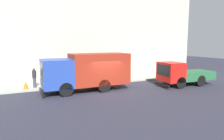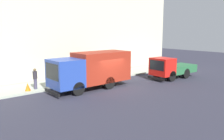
{
  "view_description": "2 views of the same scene",
  "coord_description": "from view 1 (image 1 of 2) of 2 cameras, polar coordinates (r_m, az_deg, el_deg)",
  "views": [
    {
      "loc": [
        -14.22,
        6.39,
        3.97
      ],
      "look_at": [
        1.35,
        -0.96,
        1.61
      ],
      "focal_mm": 32.17,
      "sensor_mm": 36.0,
      "label": 1
    },
    {
      "loc": [
        -14.3,
        12.35,
        4.87
      ],
      "look_at": [
        1.0,
        -0.65,
        1.43
      ],
      "focal_mm": 37.12,
      "sensor_mm": 36.0,
      "label": 2
    }
  ],
  "objects": [
    {
      "name": "ground",
      "position": [
        16.09,
        -1.06,
        -6.48
      ],
      "size": [
        80.0,
        80.0,
        0.0
      ],
      "primitive_type": "plane",
      "color": "#2C2C3A"
    },
    {
      "name": "building_facade",
      "position": [
        22.08,
        -8.56,
        9.97
      ],
      "size": [
        0.5,
        30.0,
        9.67
      ],
      "primitive_type": "cube",
      "color": "beige",
      "rests_on": "ground"
    },
    {
      "name": "sidewalk",
      "position": [
        20.35,
        -6.5,
        -3.27
      ],
      "size": [
        3.39,
        30.0,
        0.16
      ],
      "primitive_type": "cube",
      "color": "#A4AD9B",
      "rests_on": "ground"
    },
    {
      "name": "small_flatbed_truck",
      "position": [
        19.61,
        19.25,
        -1.11
      ],
      "size": [
        2.3,
        5.5,
        2.22
      ],
      "rotation": [
        0.0,
        0.0,
        -0.04
      ],
      "color": "red",
      "rests_on": "ground"
    },
    {
      "name": "street_sign_post",
      "position": [
        18.32,
        -9.73,
        0.07
      ],
      "size": [
        0.44,
        0.08,
        2.32
      ],
      "color": "#4C5156",
      "rests_on": "sidewalk"
    },
    {
      "name": "pedestrian_walking",
      "position": [
        18.24,
        -21.23,
        -1.93
      ],
      "size": [
        0.45,
        0.45,
        1.69
      ],
      "rotation": [
        0.0,
        0.0,
        3.49
      ],
      "color": "#434157",
      "rests_on": "sidewalk"
    },
    {
      "name": "traffic_cone_orange",
      "position": [
        18.14,
        -23.32,
        -3.96
      ],
      "size": [
        0.44,
        0.44,
        0.63
      ],
      "primitive_type": "cone",
      "color": "orange",
      "rests_on": "sidewalk"
    },
    {
      "name": "large_utility_truck",
      "position": [
        16.58,
        -7.03,
        -0.11
      ],
      "size": [
        2.44,
        7.13,
        3.07
      ],
      "rotation": [
        0.0,
        0.0,
        -0.01
      ],
      "color": "#2543A0",
      "rests_on": "ground"
    }
  ]
}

